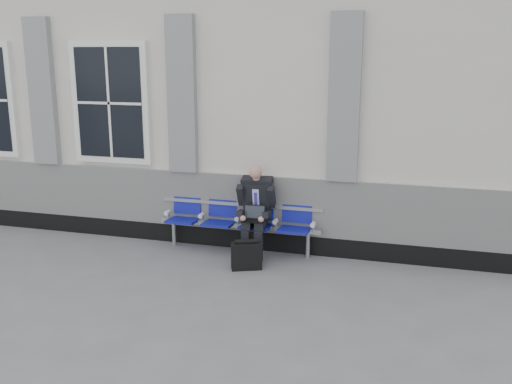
% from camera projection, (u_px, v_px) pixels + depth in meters
% --- Properties ---
extents(ground, '(70.00, 70.00, 0.00)m').
position_uv_depth(ground, '(48.00, 264.00, 8.43)').
color(ground, slate).
rests_on(ground, ground).
extents(station_building, '(14.40, 4.40, 4.49)m').
position_uv_depth(station_building, '(147.00, 95.00, 11.15)').
color(station_building, silver).
rests_on(station_building, ground).
extents(bench, '(2.60, 0.47, 0.91)m').
position_uv_depth(bench, '(239.00, 217.00, 8.86)').
color(bench, '#9EA0A3').
rests_on(bench, ground).
extents(businessman, '(0.58, 0.78, 1.42)m').
position_uv_depth(businessman, '(256.00, 207.00, 8.60)').
color(businessman, black).
rests_on(businessman, ground).
extents(briefcase, '(0.47, 0.34, 0.45)m').
position_uv_depth(briefcase, '(246.00, 255.00, 8.18)').
color(briefcase, black).
rests_on(briefcase, ground).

